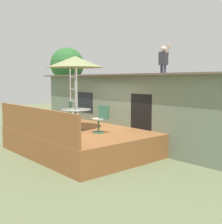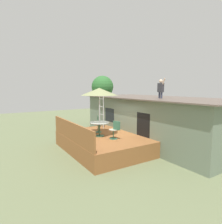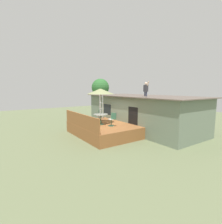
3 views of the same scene
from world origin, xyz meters
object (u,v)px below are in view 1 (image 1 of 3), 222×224
at_px(patio_chair_right, 100,119).
at_px(backyard_tree, 67,65).
at_px(patio_table, 76,114).
at_px(step_ladder, 74,95).
at_px(person_figure, 164,58).
at_px(patio_chair_left, 71,114).
at_px(patio_umbrella, 75,62).

relative_size(patio_chair_right, backyard_tree, 0.21).
xyz_separation_m(patio_table, step_ladder, (-1.93, 1.22, 0.51)).
relative_size(patio_table, step_ladder, 0.47).
bearing_deg(person_figure, step_ladder, -146.49).
height_order(patio_table, backyard_tree, backyard_tree).
relative_size(patio_chair_left, patio_chair_right, 1.00).
relative_size(patio_table, backyard_tree, 0.23).
distance_m(patio_table, step_ladder, 2.34).
bearing_deg(step_ladder, patio_chair_right, -17.00).
xyz_separation_m(patio_table, patio_umbrella, (0.00, 0.00, 1.76)).
xyz_separation_m(person_figure, patio_chair_right, (-0.23, -2.91, -2.12)).
height_order(step_ladder, patio_chair_left, step_ladder).
bearing_deg(backyard_tree, patio_chair_left, -31.74).
bearing_deg(backyard_tree, patio_table, -30.81).
relative_size(step_ladder, patio_chair_left, 2.39).
relative_size(patio_chair_left, backyard_tree, 0.21).
bearing_deg(person_figure, patio_chair_right, -94.45).
height_order(patio_table, patio_chair_right, patio_chair_right).
relative_size(step_ladder, backyard_tree, 0.49).
distance_m(step_ladder, backyard_tree, 6.16).
relative_size(step_ladder, person_figure, 1.98).
height_order(patio_umbrella, patio_chair_left, patio_umbrella).
bearing_deg(step_ladder, person_figure, 33.51).
height_order(patio_chair_left, backyard_tree, backyard_tree).
relative_size(person_figure, patio_chair_left, 1.21).
height_order(patio_table, person_figure, person_figure).
distance_m(patio_umbrella, patio_chair_right, 2.13).
distance_m(patio_table, patio_chair_right, 0.99).
distance_m(patio_umbrella, person_figure, 3.46).
bearing_deg(patio_table, patio_umbrella, 0.00).
height_order(step_ladder, patio_chair_right, step_ladder).
distance_m(person_figure, patio_chair_right, 3.61).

